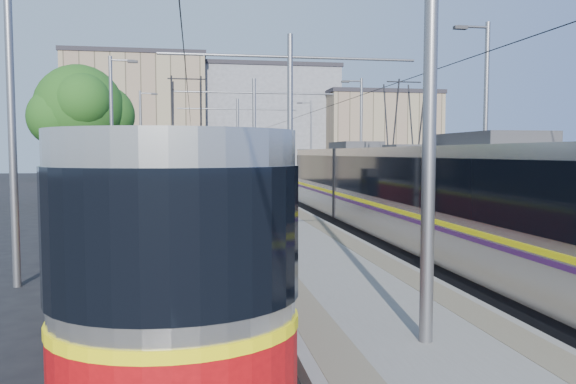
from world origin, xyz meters
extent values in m
plane|color=black|center=(0.00, 0.00, 0.00)|extent=(160.00, 160.00, 0.00)
cube|color=gray|center=(0.00, 17.00, 0.15)|extent=(4.00, 50.00, 0.30)
cube|color=gray|center=(-1.45, 17.00, 0.30)|extent=(0.70, 50.00, 0.01)
cube|color=gray|center=(1.45, 17.00, 0.30)|extent=(0.70, 50.00, 0.01)
cube|color=gray|center=(-4.32, 17.00, 0.01)|extent=(0.07, 70.00, 0.03)
cube|color=gray|center=(-2.88, 17.00, 0.01)|extent=(0.07, 70.00, 0.03)
cube|color=gray|center=(2.88, 17.00, 0.01)|extent=(0.07, 70.00, 0.03)
cube|color=gray|center=(4.32, 17.00, 0.01)|extent=(0.07, 70.00, 0.03)
cube|color=silver|center=(-3.60, -3.00, 0.01)|extent=(1.20, 5.00, 0.01)
cube|color=black|center=(-3.60, 6.78, 0.20)|extent=(2.30, 27.54, 0.40)
cube|color=beige|center=(-3.60, 6.78, 1.85)|extent=(2.40, 25.94, 2.90)
cube|color=black|center=(-3.60, 6.78, 2.35)|extent=(2.43, 25.94, 1.30)
cube|color=#FFEB0D|center=(-3.60, 6.78, 1.45)|extent=(2.43, 25.94, 0.12)
cube|color=#B20A0D|center=(-3.60, 6.78, 0.95)|extent=(2.42, 25.94, 1.10)
cube|color=#2D2D30|center=(-3.60, 6.78, 3.45)|extent=(1.68, 3.00, 0.30)
cube|color=black|center=(3.60, 6.35, 0.20)|extent=(2.30, 27.93, 0.40)
cube|color=#ACA69E|center=(3.60, 6.35, 1.85)|extent=(2.40, 26.33, 2.90)
cube|color=black|center=(3.60, 6.35, 2.35)|extent=(2.43, 26.33, 1.30)
cube|color=#FFF30D|center=(3.60, 6.35, 1.45)|extent=(2.43, 26.33, 0.12)
cube|color=#3E164F|center=(3.60, 6.35, 1.30)|extent=(2.43, 26.33, 0.10)
cube|color=#2D2D30|center=(3.60, 6.35, 3.45)|extent=(1.68, 3.00, 0.30)
cylinder|color=slate|center=(0.00, -4.00, 3.80)|extent=(0.20, 0.20, 7.00)
cylinder|color=slate|center=(0.00, 8.00, 3.80)|extent=(0.20, 0.20, 7.00)
cylinder|color=slate|center=(0.00, 8.00, 6.50)|extent=(9.20, 0.10, 0.10)
cylinder|color=slate|center=(0.00, 20.00, 3.80)|extent=(0.20, 0.20, 7.00)
cylinder|color=slate|center=(0.00, 20.00, 6.50)|extent=(9.20, 0.10, 0.10)
cylinder|color=slate|center=(0.00, 32.00, 3.80)|extent=(0.20, 0.20, 7.00)
cylinder|color=slate|center=(0.00, 32.00, 6.50)|extent=(9.20, 0.10, 0.10)
cylinder|color=black|center=(-3.60, 17.00, 5.55)|extent=(0.02, 70.00, 0.02)
cylinder|color=black|center=(3.60, 17.00, 5.55)|extent=(0.02, 70.00, 0.02)
cylinder|color=slate|center=(-7.50, 2.00, 4.00)|extent=(0.18, 0.18, 8.00)
cylinder|color=slate|center=(-7.50, 18.00, 4.00)|extent=(0.18, 0.18, 8.00)
cube|color=#2D2D30|center=(-6.40, 18.00, 7.75)|extent=(0.50, 0.22, 0.12)
cylinder|color=slate|center=(-7.50, 34.00, 4.00)|extent=(0.18, 0.18, 8.00)
cube|color=#2D2D30|center=(-6.40, 34.00, 7.75)|extent=(0.50, 0.22, 0.12)
cylinder|color=slate|center=(7.50, 8.00, 4.00)|extent=(0.18, 0.18, 8.00)
cube|color=#2D2D30|center=(6.40, 8.00, 7.75)|extent=(0.50, 0.22, 0.12)
cylinder|color=slate|center=(7.50, 24.00, 4.00)|extent=(0.18, 0.18, 8.00)
cube|color=#2D2D30|center=(6.40, 24.00, 7.75)|extent=(0.50, 0.22, 0.12)
cylinder|color=slate|center=(7.50, 40.00, 4.00)|extent=(0.18, 0.18, 8.00)
cube|color=#2D2D30|center=(6.40, 40.00, 7.75)|extent=(0.50, 0.22, 0.12)
cube|color=black|center=(0.00, 13.65, 1.34)|extent=(0.57, 0.92, 2.08)
cube|color=black|center=(0.00, 13.65, 1.48)|extent=(0.60, 0.96, 1.09)
cylinder|color=#382314|center=(-10.11, 23.59, 1.74)|extent=(0.48, 0.48, 3.48)
sphere|color=#224B15|center=(-10.11, 23.59, 5.76)|extent=(5.21, 5.21, 5.21)
sphere|color=#224B15|center=(-8.81, 24.46, 5.43)|extent=(3.69, 3.69, 3.69)
cube|color=gray|center=(-10.00, 60.00, 7.19)|extent=(16.00, 12.00, 14.39)
cube|color=#262328|center=(-10.00, 60.00, 14.64)|extent=(16.32, 12.24, 0.50)
cube|color=gray|center=(6.00, 64.00, 6.92)|extent=(18.00, 14.00, 13.84)
cube|color=#262328|center=(6.00, 64.00, 14.09)|extent=(18.36, 14.28, 0.50)
cube|color=gray|center=(20.00, 58.00, 5.18)|extent=(14.00, 10.00, 10.35)
cube|color=#262328|center=(20.00, 58.00, 10.60)|extent=(14.28, 10.20, 0.50)
camera|label=1|loc=(-3.40, -11.77, 3.12)|focal=35.00mm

